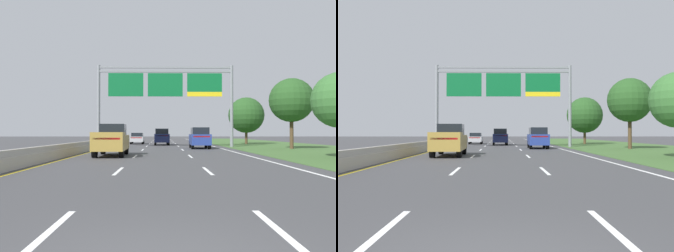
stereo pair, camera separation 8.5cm
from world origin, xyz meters
TOP-DOWN VIEW (x-y plane):
  - ground_plane at (0.00, 35.00)m, footprint 220.00×220.00m
  - lane_striping at (0.00, 34.54)m, footprint 11.96×106.00m
  - grass_verge_right at (13.95, 35.00)m, footprint 14.00×110.00m
  - median_barrier_concrete at (-6.60, 35.00)m, footprint 0.60×110.00m
  - overhead_sign_gantry at (0.30, 34.58)m, footprint 15.06×0.42m
  - pickup_truck_gold at (-3.51, 20.15)m, footprint 2.11×5.44m
  - car_navy_centre_lane_suv at (-0.10, 41.48)m, footprint 2.00×4.74m
  - car_silver_left_lane_sedan at (-3.55, 45.82)m, footprint 1.83×4.41m
  - car_blue_right_lane_suv at (3.75, 31.42)m, footprint 1.98×4.73m
  - roadside_tree_mid at (12.63, 30.12)m, footprint 4.30×4.30m
  - roadside_tree_far at (11.80, 45.22)m, footprint 5.01×5.01m

SIDE VIEW (x-z plane):
  - ground_plane at x=0.00m, z-range 0.00..0.00m
  - lane_striping at x=0.00m, z-range 0.00..0.01m
  - grass_verge_right at x=13.95m, z-range 0.00..0.02m
  - median_barrier_concrete at x=-6.60m, z-range -0.07..0.78m
  - car_silver_left_lane_sedan at x=-3.55m, z-range 0.03..1.60m
  - pickup_truck_gold at x=-3.51m, z-range -0.03..2.17m
  - car_navy_centre_lane_suv at x=-0.10m, z-range 0.04..2.15m
  - car_blue_right_lane_suv at x=3.75m, z-range 0.04..2.15m
  - roadside_tree_far at x=11.80m, z-range 0.77..7.35m
  - roadside_tree_mid at x=12.63m, z-range 1.30..8.23m
  - overhead_sign_gantry at x=0.30m, z-range 1.92..10.96m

